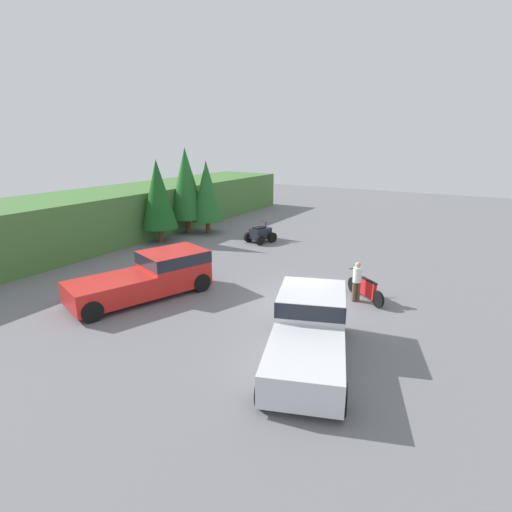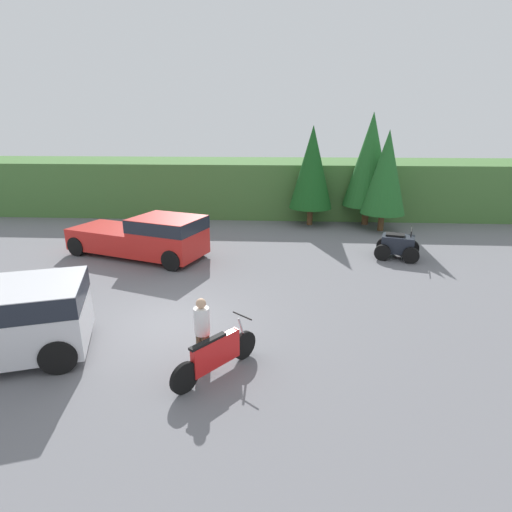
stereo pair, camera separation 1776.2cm
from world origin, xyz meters
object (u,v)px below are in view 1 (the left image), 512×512
(dirt_bike, at_px, (365,289))
(quad_atv, at_px, (260,234))
(pickup_truck_second, at_px, (309,327))
(pickup_truck_red, at_px, (153,274))
(rider_person, at_px, (357,280))

(dirt_bike, xyz_separation_m, quad_atv, (6.30, 8.74, 0.03))
(pickup_truck_second, xyz_separation_m, dirt_bike, (5.42, -0.26, -0.47))
(pickup_truck_red, relative_size, quad_atv, 3.01)
(pickup_truck_second, xyz_separation_m, quad_atv, (11.72, 8.48, -0.44))
(pickup_truck_second, relative_size, dirt_bike, 2.95)
(dirt_bike, relative_size, rider_person, 1.15)
(dirt_bike, relative_size, quad_atv, 0.95)
(pickup_truck_second, height_order, rider_person, pickup_truck_second)
(dirt_bike, height_order, quad_atv, quad_atv)
(quad_atv, relative_size, rider_person, 1.22)
(dirt_bike, xyz_separation_m, rider_person, (-0.35, 0.28, 0.44))
(quad_atv, distance_m, rider_person, 10.77)
(pickup_truck_second, relative_size, rider_person, 3.39)
(pickup_truck_second, height_order, quad_atv, pickup_truck_second)
(pickup_truck_red, bearing_deg, quad_atv, 22.62)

